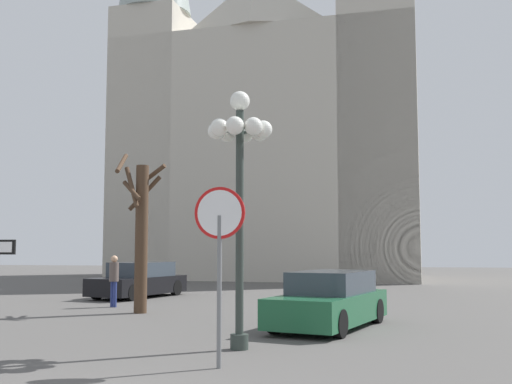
{
  "coord_description": "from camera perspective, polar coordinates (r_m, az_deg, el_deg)",
  "views": [
    {
      "loc": [
        3.45,
        -6.45,
        1.99
      ],
      "look_at": [
        -0.84,
        17.46,
        4.23
      ],
      "focal_mm": 42.79,
      "sensor_mm": 36.0,
      "label": 1
    }
  ],
  "objects": [
    {
      "name": "bare_tree",
      "position": [
        19.38,
        -10.73,
        -3.51
      ],
      "size": [
        1.53,
        1.52,
        5.06
      ],
      "color": "#473323",
      "rests_on": "ground"
    },
    {
      "name": "cathedral",
      "position": [
        41.75,
        1.22,
        7.0
      ],
      "size": [
        20.5,
        13.03,
        34.22
      ],
      "color": "#BCB5A5",
      "rests_on": "ground"
    },
    {
      "name": "pedestrian_walking",
      "position": [
        21.5,
        -13.14,
        -7.62
      ],
      "size": [
        0.32,
        0.32,
        1.74
      ],
      "color": "navy",
      "rests_on": "ground"
    },
    {
      "name": "parked_car_near_green",
      "position": [
        15.71,
        6.92,
        -10.08
      ],
      "size": [
        2.97,
        4.84,
        1.41
      ],
      "color": "#1E5B38",
      "rests_on": "ground"
    },
    {
      "name": "street_lamp",
      "position": [
        12.39,
        -1.53,
        3.12
      ],
      "size": [
        1.34,
        1.34,
        5.2
      ],
      "color": "#2D3833",
      "rests_on": "ground"
    },
    {
      "name": "parked_car_far_black",
      "position": [
        25.59,
        -10.87,
        -8.15
      ],
      "size": [
        2.97,
        4.82,
        1.42
      ],
      "color": "black",
      "rests_on": "ground"
    },
    {
      "name": "stop_sign",
      "position": [
        10.38,
        -3.43,
        -4.28
      ],
      "size": [
        0.89,
        0.09,
        3.04
      ],
      "color": "slate",
      "rests_on": "ground"
    }
  ]
}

